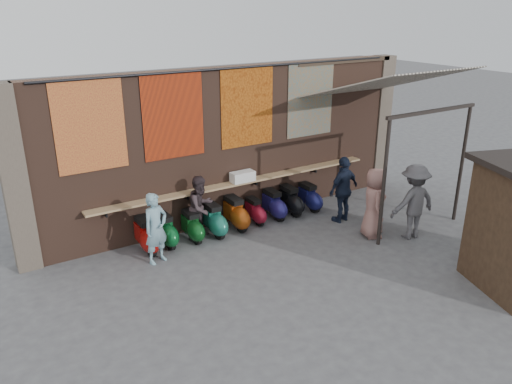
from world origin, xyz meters
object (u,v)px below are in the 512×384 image
Objects in this scene: diner_left at (156,228)px; shopper_tan at (374,203)px; scooter_stool_2 at (192,227)px; scooter_stool_4 at (236,214)px; scooter_stool_3 at (214,220)px; diner_right at (201,207)px; shopper_navy at (343,189)px; shopper_grey at (414,202)px; shelf_box at (243,177)px; scooter_stool_1 at (166,231)px; scooter_stool_5 at (255,211)px; scooter_stool_8 at (309,197)px; scooter_stool_0 at (146,236)px; scooter_stool_6 at (274,205)px.

diner_left is 0.92× the size of shopper_tan.
scooter_stool_4 is (1.25, 0.05, 0.04)m from scooter_stool_2.
scooter_stool_3 is 0.50m from diner_right.
shopper_grey reaches higher than shopper_navy.
shopper_grey is at bearing -44.99° from shelf_box.
shopper_grey is (3.41, -2.73, 0.53)m from scooter_stool_4.
diner_left is at bearing 103.34° from shopper_tan.
shopper_navy reaches higher than scooter_stool_4.
scooter_stool_4 is (-0.39, -0.29, -0.84)m from shelf_box.
scooter_stool_1 is 0.44× the size of shopper_grey.
shopper_grey is (4.37, -2.72, 0.14)m from diner_right.
scooter_stool_4 is at bearing -177.15° from scooter_stool_5.
scooter_stool_4 is at bearing 179.90° from scooter_stool_8.
scooter_stool_3 is 3.49m from shopper_navy.
scooter_stool_5 is at bearing -0.20° from scooter_stool_1.
scooter_stool_1 is at bearing 179.80° from scooter_stool_5.
diner_right is (-0.96, -0.01, 0.38)m from scooter_stool_4.
shopper_grey reaches higher than diner_right.
scooter_stool_4 reaches higher than scooter_stool_1.
scooter_stool_3 is at bearing 88.14° from shopper_tan.
scooter_stool_0 is 6.43m from shopper_grey.
scooter_stool_8 is at bearing -10.22° from diner_left.
scooter_stool_1 is at bearing -19.86° from shopper_grey.
scooter_stool_3 is at bearing -25.56° from shopper_grey.
scooter_stool_0 is at bearing 178.86° from scooter_stool_3.
shelf_box is 0.39× the size of diner_right.
scooter_stool_6 is at bearing -43.57° from shopper_grey.
shopper_grey is (0.77, -1.65, 0.05)m from shopper_navy.
diner_right is at bearing -179.54° from scooter_stool_4.
scooter_stool_4 is at bearing 81.36° from shopper_tan.
diner_left is (0.04, -0.58, 0.41)m from scooter_stool_0.
scooter_stool_2 is 2.44m from scooter_stool_6.
diner_right reaches higher than scooter_stool_0.
scooter_stool_4 is 0.55× the size of diner_right.
scooter_stool_1 is at bearing 6.95° from scooter_stool_0.
scooter_stool_8 is 2.97m from shopper_grey.
scooter_stool_0 is at bearing -179.77° from scooter_stool_8.
diner_left is (-4.72, -0.60, 0.44)m from scooter_stool_8.
scooter_stool_0 is 1.05× the size of scooter_stool_1.
shopper_navy is (3.30, -1.01, 0.48)m from scooter_stool_3.
shelf_box is at bearing 6.34° from scooter_stool_1.
scooter_stool_8 is at bearing -8.57° from shelf_box.
diner_right is 0.90× the size of shopper_navy.
scooter_stool_5 is (1.26, 0.09, -0.07)m from scooter_stool_3.
scooter_stool_8 is at bearing 1.01° from scooter_stool_3.
scooter_stool_2 is 0.59m from scooter_stool_3.
shopper_grey is (5.77, -2.12, 0.12)m from diner_left.
diner_left is 5.02m from shopper_navy.
shopper_navy reaches higher than shelf_box.
shopper_tan is (2.65, -2.17, 0.47)m from scooter_stool_4.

